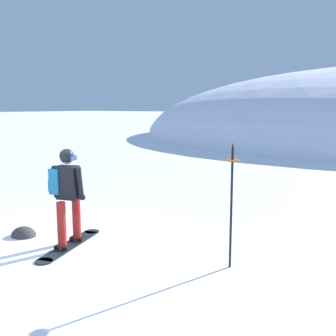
# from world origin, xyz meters

# --- Properties ---
(ground_plane) EXTENTS (300.00, 300.00, 0.00)m
(ground_plane) POSITION_xyz_m (0.00, 0.00, 0.00)
(ground_plane) COLOR white
(snowboarder_main) EXTENTS (0.71, 1.78, 1.71)m
(snowboarder_main) POSITION_xyz_m (-0.13, 0.79, 0.92)
(snowboarder_main) COLOR black
(snowboarder_main) RESTS_ON ground
(piste_marker_near) EXTENTS (0.20, 0.20, 1.91)m
(piste_marker_near) POSITION_xyz_m (2.63, 1.51, 1.09)
(piste_marker_near) COLOR black
(piste_marker_near) RESTS_ON ground
(rock_dark) EXTENTS (0.50, 0.43, 0.35)m
(rock_dark) POSITION_xyz_m (-1.24, 0.68, 0.00)
(rock_dark) COLOR #383333
(rock_dark) RESTS_ON ground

